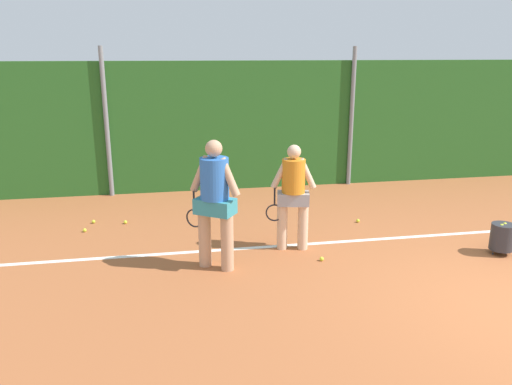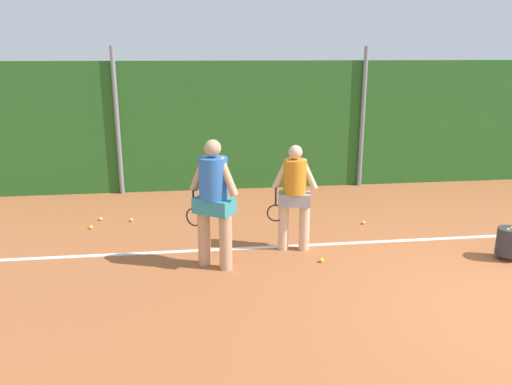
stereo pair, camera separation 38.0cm
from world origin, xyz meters
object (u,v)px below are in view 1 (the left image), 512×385
(ball_hopper, at_px, (502,237))
(tennis_ball_5, at_px, (358,221))
(tennis_ball_0, at_px, (85,230))
(player_midcourt, at_px, (293,192))
(tennis_ball_10, at_px, (125,222))
(tennis_ball_2, at_px, (94,222))
(tennis_ball_3, at_px, (322,259))
(player_foreground_near, at_px, (215,198))

(ball_hopper, bearing_deg, tennis_ball_5, 131.64)
(tennis_ball_0, distance_m, tennis_ball_5, 4.99)
(player_midcourt, distance_m, tennis_ball_10, 3.38)
(tennis_ball_2, xyz_separation_m, tennis_ball_5, (4.88, -0.84, 0.00))
(tennis_ball_3, height_order, tennis_ball_5, same)
(player_foreground_near, xyz_separation_m, player_midcourt, (1.29, 0.52, -0.12))
(tennis_ball_5, bearing_deg, tennis_ball_3, -127.11)
(ball_hopper, bearing_deg, tennis_ball_0, 161.37)
(tennis_ball_3, distance_m, tennis_ball_5, 2.02)
(player_midcourt, xyz_separation_m, ball_hopper, (3.19, -0.82, -0.67))
(player_foreground_near, distance_m, tennis_ball_3, 1.92)
(tennis_ball_10, bearing_deg, tennis_ball_0, -154.59)
(tennis_ball_5, bearing_deg, player_midcourt, -146.15)
(tennis_ball_3, bearing_deg, tennis_ball_2, 146.22)
(player_foreground_near, bearing_deg, tennis_ball_5, -116.62)
(player_foreground_near, distance_m, tennis_ball_5, 3.39)
(player_midcourt, distance_m, tennis_ball_3, 1.14)
(ball_hopper, bearing_deg, player_midcourt, 165.57)
(tennis_ball_2, bearing_deg, tennis_ball_0, -101.76)
(player_midcourt, xyz_separation_m, tennis_ball_3, (0.32, -0.58, -0.93))
(player_foreground_near, relative_size, tennis_ball_0, 29.01)
(ball_hopper, xyz_separation_m, tennis_ball_5, (-1.65, 1.86, -0.26))
(player_foreground_near, height_order, tennis_ball_0, player_foreground_near)
(player_foreground_near, bearing_deg, tennis_ball_10, -22.40)
(ball_hopper, height_order, tennis_ball_2, ball_hopper)
(tennis_ball_5, height_order, tennis_ball_10, same)
(player_midcourt, distance_m, tennis_ball_5, 2.08)
(player_foreground_near, bearing_deg, ball_hopper, -149.21)
(tennis_ball_3, bearing_deg, ball_hopper, -4.89)
(tennis_ball_0, bearing_deg, tennis_ball_5, -4.35)
(player_foreground_near, xyz_separation_m, tennis_ball_5, (2.83, 1.55, -1.04))
(tennis_ball_0, bearing_deg, tennis_ball_10, 25.41)
(ball_hopper, bearing_deg, player_foreground_near, 176.13)
(tennis_ball_0, relative_size, tennis_ball_2, 1.00)
(tennis_ball_0, relative_size, tennis_ball_3, 1.00)
(tennis_ball_2, height_order, tennis_ball_3, same)
(player_midcourt, relative_size, tennis_ball_10, 25.94)
(tennis_ball_2, bearing_deg, player_midcourt, -29.31)
(tennis_ball_3, relative_size, tennis_ball_10, 1.00)
(ball_hopper, distance_m, tennis_ball_5, 2.50)
(player_foreground_near, xyz_separation_m, tennis_ball_2, (-2.05, 2.39, -1.04))
(player_midcourt, relative_size, ball_hopper, 3.34)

